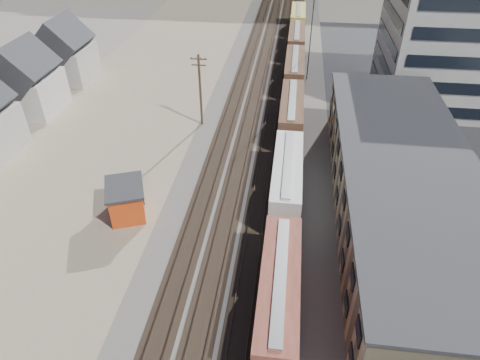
# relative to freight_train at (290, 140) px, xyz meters

# --- Properties ---
(ballast_bed) EXTENTS (18.00, 200.00, 0.06)m
(ballast_bed) POSITION_rel_freight_train_xyz_m (-3.80, 15.65, -2.76)
(ballast_bed) COLOR #4C4742
(ballast_bed) RESTS_ON ground
(dirt_yard) EXTENTS (24.00, 180.00, 0.03)m
(dirt_yard) POSITION_rel_freight_train_xyz_m (-23.80, 5.65, -2.78)
(dirt_yard) COLOR #85715B
(dirt_yard) RESTS_ON ground
(asphalt_lot) EXTENTS (26.00, 120.00, 0.04)m
(asphalt_lot) POSITION_rel_freight_train_xyz_m (18.20, 0.65, -2.77)
(asphalt_lot) COLOR #232326
(asphalt_lot) RESTS_ON ground
(rail_tracks) EXTENTS (11.40, 200.00, 0.24)m
(rail_tracks) POSITION_rel_freight_train_xyz_m (-4.35, 15.65, -2.68)
(rail_tracks) COLOR black
(rail_tracks) RESTS_ON ground
(freight_train) EXTENTS (3.00, 119.74, 4.46)m
(freight_train) POSITION_rel_freight_train_xyz_m (0.00, 0.00, 0.00)
(freight_train) COLOR black
(freight_train) RESTS_ON ground
(warehouse) EXTENTS (12.40, 40.40, 7.25)m
(warehouse) POSITION_rel_freight_train_xyz_m (11.18, -9.35, 0.86)
(warehouse) COLOR tan
(warehouse) RESTS_ON ground
(office_tower) EXTENTS (22.60, 18.60, 18.45)m
(office_tower) POSITION_rel_freight_train_xyz_m (24.15, 20.60, 6.47)
(office_tower) COLOR #9E998E
(office_tower) RESTS_ON ground
(utility_pole_north) EXTENTS (2.20, 0.32, 10.00)m
(utility_pole_north) POSITION_rel_freight_train_xyz_m (-12.30, 7.65, 2.50)
(utility_pole_north) COLOR #382619
(utility_pole_north) RESTS_ON ground
(radio_mast) EXTENTS (1.20, 0.16, 18.00)m
(radio_mast) POSITION_rel_freight_train_xyz_m (2.20, 25.65, 6.33)
(radio_mast) COLOR black
(radio_mast) RESTS_ON ground
(maintenance_shed) EXTENTS (5.23, 5.85, 3.53)m
(maintenance_shed) POSITION_rel_freight_train_xyz_m (-16.00, -12.30, -0.99)
(maintenance_shed) COLOR #C83E12
(maintenance_shed) RESTS_ON ground
(parked_car_blue) EXTENTS (5.34, 4.38, 1.35)m
(parked_car_blue) POSITION_rel_freight_train_xyz_m (16.89, 19.40, -2.12)
(parked_car_blue) COLOR navy
(parked_car_blue) RESTS_ON ground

